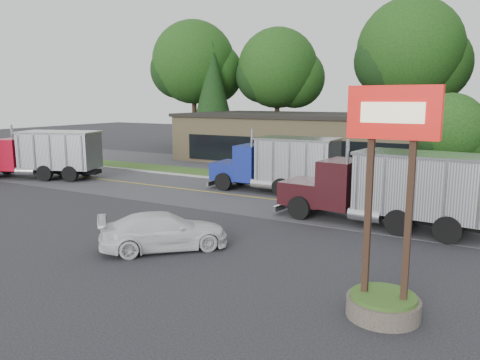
{
  "coord_description": "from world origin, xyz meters",
  "views": [
    {
      "loc": [
        12.98,
        -14.31,
        5.63
      ],
      "look_at": [
        2.02,
        4.74,
        1.8
      ],
      "focal_mm": 35.0,
      "sensor_mm": 36.0,
      "label": 1
    }
  ],
  "objects_px": {
    "bilo_sign": "(386,242)",
    "rally_car": "(164,231)",
    "dump_truck_maroon": "(392,187)",
    "dump_truck_red": "(44,153)",
    "dump_truck_blue": "(281,163)"
  },
  "relations": [
    {
      "from": "bilo_sign",
      "to": "rally_car",
      "type": "xyz_separation_m",
      "value": [
        -8.52,
        1.54,
        -1.33
      ]
    },
    {
      "from": "dump_truck_maroon",
      "to": "rally_car",
      "type": "relative_size",
      "value": 1.96
    },
    {
      "from": "dump_truck_maroon",
      "to": "rally_car",
      "type": "xyz_separation_m",
      "value": [
        -6.72,
        -7.43,
        -1.11
      ]
    },
    {
      "from": "dump_truck_blue",
      "to": "dump_truck_maroon",
      "type": "relative_size",
      "value": 0.85
    },
    {
      "from": "dump_truck_blue",
      "to": "dump_truck_maroon",
      "type": "distance_m",
      "value": 8.8
    },
    {
      "from": "dump_truck_red",
      "to": "rally_car",
      "type": "height_order",
      "value": "dump_truck_red"
    },
    {
      "from": "bilo_sign",
      "to": "dump_truck_blue",
      "type": "distance_m",
      "value": 16.46
    },
    {
      "from": "bilo_sign",
      "to": "dump_truck_red",
      "type": "height_order",
      "value": "bilo_sign"
    },
    {
      "from": "dump_truck_red",
      "to": "dump_truck_maroon",
      "type": "distance_m",
      "value": 24.31
    },
    {
      "from": "dump_truck_blue",
      "to": "dump_truck_maroon",
      "type": "bearing_deg",
      "value": 147.14
    },
    {
      "from": "dump_truck_maroon",
      "to": "dump_truck_red",
      "type": "bearing_deg",
      "value": 2.93
    },
    {
      "from": "bilo_sign",
      "to": "rally_car",
      "type": "height_order",
      "value": "bilo_sign"
    },
    {
      "from": "bilo_sign",
      "to": "dump_truck_red",
      "type": "relative_size",
      "value": 0.64
    },
    {
      "from": "bilo_sign",
      "to": "rally_car",
      "type": "bearing_deg",
      "value": 169.73
    },
    {
      "from": "dump_truck_blue",
      "to": "rally_car",
      "type": "bearing_deg",
      "value": 92.34
    }
  ]
}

